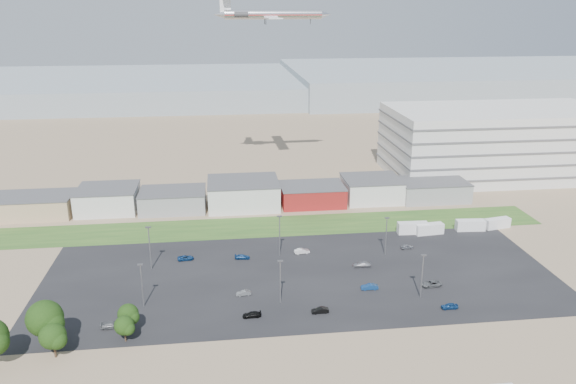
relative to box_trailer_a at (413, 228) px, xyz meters
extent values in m
plane|color=#806A51|center=(-39.94, -42.09, -1.58)|extent=(700.00, 700.00, 0.00)
cube|color=black|center=(-34.94, -22.09, -1.58)|extent=(120.00, 50.00, 0.01)
cube|color=#27511E|center=(-39.94, 9.91, -1.57)|extent=(160.00, 16.00, 0.02)
cube|color=silver|center=(50.06, 52.91, 10.92)|extent=(80.00, 40.00, 25.00)
imported|color=#595B5E|center=(-6.16, -30.95, -0.94)|extent=(4.75, 2.46, 1.28)
imported|color=navy|center=(-20.47, -30.63, -0.94)|extent=(3.92, 1.49, 1.28)
imported|color=navy|center=(-5.93, -40.95, -0.98)|extent=(3.55, 1.45, 1.21)
imported|color=black|center=(-47.47, -39.24, -1.02)|extent=(3.88, 1.66, 1.12)
imported|color=#595B5E|center=(-48.72, -29.89, -1.04)|extent=(3.42, 1.58, 1.09)
imported|color=navy|center=(-48.14, -11.07, -1.03)|extent=(3.93, 1.89, 1.10)
imported|color=#A5A5AA|center=(-4.96, -10.17, -1.02)|extent=(3.46, 1.75, 1.13)
imported|color=navy|center=(-62.31, -9.99, -1.02)|extent=(4.18, 2.22, 1.12)
imported|color=#595B5E|center=(-75.19, -39.91, -0.95)|extent=(4.46, 2.05, 1.26)
imported|color=silver|center=(-32.75, -9.67, -0.93)|extent=(4.07, 1.82, 1.30)
imported|color=#A5A5AA|center=(-19.35, -19.22, -0.94)|extent=(4.57, 2.25, 1.28)
imported|color=black|center=(-33.31, -39.34, -0.99)|extent=(3.66, 1.38, 1.19)
camera|label=1|loc=(-52.42, -140.40, 58.94)|focal=35.00mm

